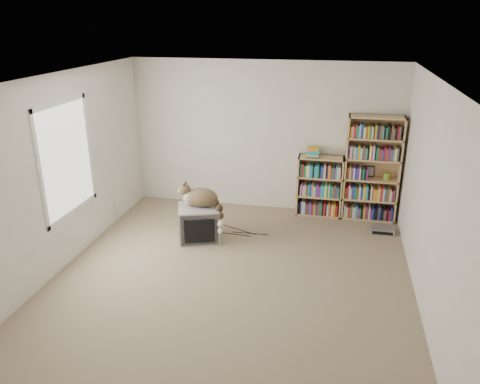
% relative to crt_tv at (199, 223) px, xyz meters
% --- Properties ---
extents(floor, '(4.50, 5.00, 0.01)m').
position_rel_crt_tv_xyz_m(floor, '(0.73, -1.04, -0.25)').
color(floor, gray).
rests_on(floor, ground).
extents(wall_back, '(4.50, 0.02, 2.50)m').
position_rel_crt_tv_xyz_m(wall_back, '(0.73, 1.46, 1.00)').
color(wall_back, silver).
rests_on(wall_back, floor).
extents(wall_front, '(4.50, 0.02, 2.50)m').
position_rel_crt_tv_xyz_m(wall_front, '(0.73, -3.54, 1.00)').
color(wall_front, silver).
rests_on(wall_front, floor).
extents(wall_left, '(0.02, 5.00, 2.50)m').
position_rel_crt_tv_xyz_m(wall_left, '(-1.52, -1.04, 1.00)').
color(wall_left, silver).
rests_on(wall_left, floor).
extents(wall_right, '(0.02, 5.00, 2.50)m').
position_rel_crt_tv_xyz_m(wall_right, '(2.98, -1.04, 1.00)').
color(wall_right, silver).
rests_on(wall_right, floor).
extents(ceiling, '(4.50, 5.00, 0.02)m').
position_rel_crt_tv_xyz_m(ceiling, '(0.73, -1.04, 2.25)').
color(ceiling, white).
rests_on(ceiling, wall_back).
extents(window, '(0.02, 1.22, 1.52)m').
position_rel_crt_tv_xyz_m(window, '(-1.51, -0.84, 1.15)').
color(window, white).
rests_on(window, wall_left).
extents(crt_tv, '(0.73, 0.69, 0.51)m').
position_rel_crt_tv_xyz_m(crt_tv, '(0.00, 0.00, 0.00)').
color(crt_tv, '#9C9C9E').
rests_on(crt_tv, floor).
extents(cat, '(0.76, 0.54, 0.60)m').
position_rel_crt_tv_xyz_m(cat, '(0.08, 0.00, 0.36)').
color(cat, '#342115').
rests_on(cat, crt_tv).
extents(bookcase_tall, '(0.85, 0.30, 1.71)m').
position_rel_crt_tv_xyz_m(bookcase_tall, '(2.51, 1.32, 0.56)').
color(bookcase_tall, tan).
rests_on(bookcase_tall, floor).
extents(bookcase_short, '(0.73, 0.30, 1.01)m').
position_rel_crt_tv_xyz_m(bookcase_short, '(1.70, 1.32, 0.21)').
color(bookcase_short, tan).
rests_on(bookcase_short, floor).
extents(book_stack, '(0.21, 0.27, 0.15)m').
position_rel_crt_tv_xyz_m(book_stack, '(1.57, 1.28, 0.83)').
color(book_stack, '#B01724').
rests_on(book_stack, bookcase_short).
extents(green_mug, '(0.10, 0.10, 0.11)m').
position_rel_crt_tv_xyz_m(green_mug, '(2.74, 1.30, 0.50)').
color(green_mug, olive).
rests_on(green_mug, bookcase_tall).
extents(framed_print, '(0.13, 0.05, 0.18)m').
position_rel_crt_tv_xyz_m(framed_print, '(2.49, 1.40, 0.53)').
color(framed_print, black).
rests_on(framed_print, bookcase_tall).
extents(dvd_player, '(0.36, 0.26, 0.08)m').
position_rel_crt_tv_xyz_m(dvd_player, '(2.71, 0.79, -0.21)').
color(dvd_player, '#A5A5AA').
rests_on(dvd_player, floor).
extents(wall_outlet, '(0.01, 0.08, 0.13)m').
position_rel_crt_tv_xyz_m(wall_outlet, '(-1.51, 0.34, 0.07)').
color(wall_outlet, silver).
rests_on(wall_outlet, wall_left).
extents(floor_cables, '(1.20, 0.70, 0.01)m').
position_rel_crt_tv_xyz_m(floor_cables, '(0.40, 0.17, -0.25)').
color(floor_cables, black).
rests_on(floor_cables, floor).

